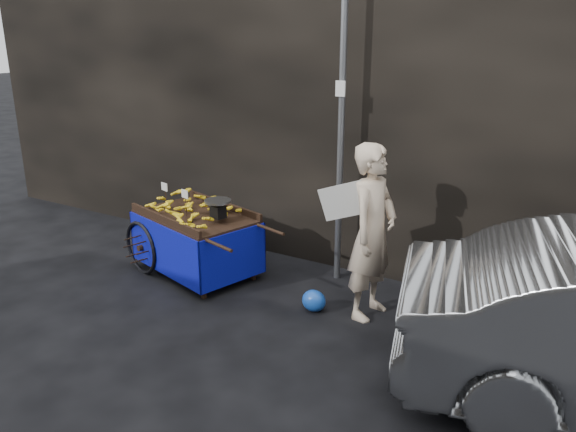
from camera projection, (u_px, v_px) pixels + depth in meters
The scene contains 6 objects.
ground at pixel (262, 312), 6.36m from camera, with size 80.00×80.00×0.00m, color black.
building_wall at pixel (391, 73), 7.51m from camera, with size 13.50×2.00×5.00m.
street_pole at pixel (341, 122), 6.65m from camera, with size 0.12×0.10×4.00m.
banana_cart at pixel (193, 220), 7.23m from camera, with size 2.32×1.49×1.17m.
vendor at pixel (372, 232), 6.03m from camera, with size 0.86×0.75×1.94m.
plastic_bag at pixel (314, 301), 6.35m from camera, with size 0.28×0.22×0.25m, color #1646AB.
Camera 1 is at (3.20, -4.74, 3.01)m, focal length 35.00 mm.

